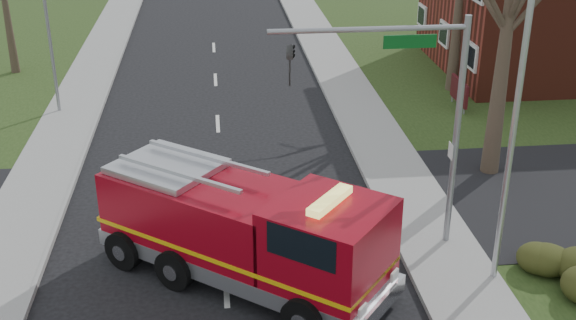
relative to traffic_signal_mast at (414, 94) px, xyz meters
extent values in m
plane|color=black|center=(-5.21, -1.50, -4.71)|extent=(120.00, 120.00, 0.00)
cube|color=gray|center=(0.99, -1.50, -4.63)|extent=(2.40, 80.00, 0.15)
cube|color=silver|center=(6.24, 16.50, -2.71)|extent=(0.12, 1.40, 1.20)
cube|color=#430F14|center=(5.29, 11.00, -3.81)|extent=(0.12, 2.00, 1.00)
cylinder|color=gray|center=(5.29, 10.20, -4.26)|extent=(0.08, 0.08, 0.90)
cylinder|color=gray|center=(5.29, 11.80, -4.26)|extent=(0.08, 0.08, 0.90)
ellipsoid|color=#2A3112|center=(3.79, -2.50, -4.13)|extent=(2.80, 2.00, 0.90)
cone|color=#382B21|center=(4.29, 4.50, 1.29)|extent=(0.64, 0.64, 12.00)
cylinder|color=gray|center=(1.29, 0.00, -1.31)|extent=(0.18, 0.18, 6.80)
cylinder|color=gray|center=(-1.31, 0.00, 1.79)|extent=(5.20, 0.14, 0.14)
cube|color=#0C591E|center=(-0.21, 0.00, 1.44)|extent=(1.40, 0.06, 0.35)
imported|color=black|center=(-3.31, 0.00, 1.44)|extent=(0.22, 0.18, 1.10)
cylinder|color=#B7BABF|center=(1.99, -2.00, -0.51)|extent=(0.16, 0.16, 8.40)
cylinder|color=gray|center=(-12.01, 12.50, -1.21)|extent=(0.14, 0.14, 7.00)
cube|color=maroon|center=(-5.71, -0.39, -3.13)|extent=(5.80, 5.38, 2.14)
cube|color=maroon|center=(-2.68, -2.80, -2.97)|extent=(3.72, 3.72, 2.45)
cube|color=#B7BABF|center=(-4.76, -1.15, -3.99)|extent=(7.89, 7.04, 0.46)
cube|color=#E5B20C|center=(-4.76, -1.15, -3.43)|extent=(7.89, 7.05, 0.12)
cube|color=black|center=(-1.81, -3.50, -2.21)|extent=(1.54, 1.90, 0.87)
cube|color=#E5D866|center=(-2.68, -2.80, -1.60)|extent=(1.30, 1.50, 0.18)
cylinder|color=black|center=(-3.43, -3.90, -4.15)|extent=(1.10, 0.98, 1.12)
cylinder|color=black|center=(-1.78, -1.82, -4.15)|extent=(1.10, 0.98, 1.12)
cylinder|color=black|center=(-7.98, -0.28, -4.15)|extent=(1.10, 0.98, 1.12)
cylinder|color=black|center=(-6.33, 1.79, -4.15)|extent=(1.10, 0.98, 1.12)
camera|label=1|loc=(-5.30, -17.79, 6.28)|focal=45.00mm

